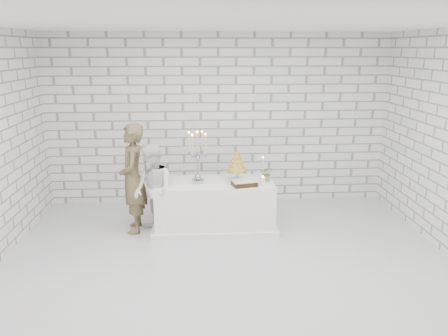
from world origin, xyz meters
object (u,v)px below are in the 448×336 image
at_px(cake_table, 215,205).
at_px(croquembouche, 237,165).
at_px(bride, 153,191).
at_px(groom, 133,179).
at_px(candelabra, 198,157).

relative_size(cake_table, croquembouche, 3.71).
distance_m(cake_table, bride, 1.00).
bearing_deg(groom, cake_table, 85.71).
relative_size(cake_table, bride, 1.29).
xyz_separation_m(cake_table, bride, (-0.92, -0.22, 0.32)).
xyz_separation_m(groom, candelabra, (0.98, 0.01, 0.32)).
bearing_deg(groom, candelabra, 84.26).
relative_size(bride, croquembouche, 2.89).
xyz_separation_m(groom, croquembouche, (1.58, 0.09, 0.16)).
bearing_deg(cake_table, groom, -178.15).
relative_size(bride, candelabra, 1.74).
distance_m(bride, candelabra, 0.83).
bearing_deg(groom, croquembouche, 87.07).
height_order(cake_table, croquembouche, croquembouche).
relative_size(groom, bride, 1.19).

